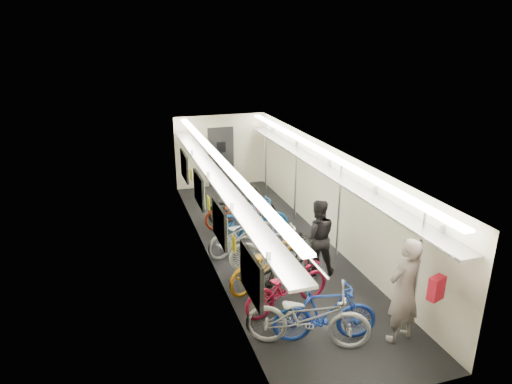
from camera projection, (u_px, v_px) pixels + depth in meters
train_car_shell at (247, 176)px, 11.00m from camera, size 10.00×10.00×10.00m
bicycle_0 at (308, 317)px, 7.45m from camera, size 2.17×1.50×1.08m
bicycle_1 at (325, 313)px, 7.57m from camera, size 1.83×0.87×1.06m
bicycle_2 at (287, 286)px, 8.45m from camera, size 1.96×1.11×0.97m
bicycle_3 at (290, 266)px, 9.01m from camera, size 1.91×1.26×1.12m
bicycle_4 at (267, 262)px, 9.27m from camera, size 2.11×1.46×1.05m
bicycle_5 at (273, 249)px, 9.69m from camera, size 1.96×1.05×1.13m
bicycle_6 at (242, 233)px, 10.66m from camera, size 1.96×1.18×0.97m
bicycle_7 at (252, 219)px, 11.27m from camera, size 1.92×0.75×1.12m
bicycle_8 at (239, 214)px, 11.80m from camera, size 1.90×1.11×0.94m
bicycle_9 at (242, 206)px, 12.11m from camera, size 1.89×0.85×1.10m
passenger_near at (404, 291)px, 7.46m from camera, size 0.77×0.60×1.87m
passenger_mid at (317, 237)px, 9.65m from camera, size 0.93×0.80×1.67m
backpack at (436, 288)px, 6.89m from camera, size 0.29×0.21×0.38m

